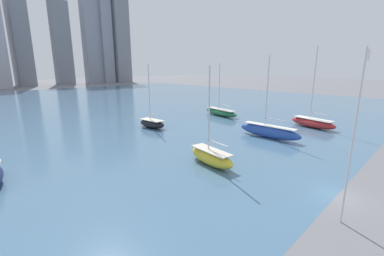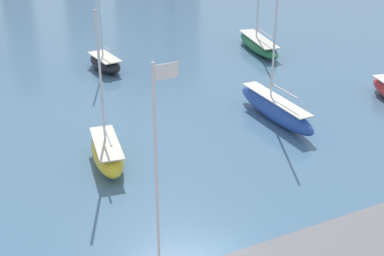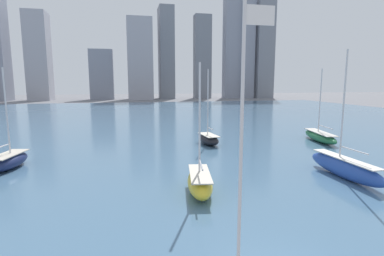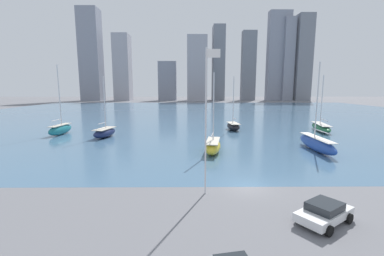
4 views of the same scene
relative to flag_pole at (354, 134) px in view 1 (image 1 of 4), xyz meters
The scene contains 8 objects.
ground_plane 8.13m from the flag_pole, 19.77° to the left, with size 500.00×500.00×0.00m, color slate.
harbor_water 71.91m from the flag_pole, 86.73° to the left, with size 180.00×140.00×0.00m.
flag_pole is the anchor object (origin of this frame).
sailboat_green 43.49m from the flag_pole, 50.62° to the left, with size 4.35×10.82×12.12m.
sailboat_red 33.60m from the flag_pole, 23.59° to the left, with size 4.47×9.38×15.13m.
sailboat_black 36.41m from the flag_pole, 76.55° to the left, with size 3.05×6.28×11.90m.
sailboat_yellow 15.84m from the flag_pole, 82.47° to the left, with size 3.31×7.32×11.59m.
sailboat_blue 24.23m from the flag_pole, 41.43° to the left, with size 1.73×10.74×13.18m.
Camera 1 is at (-24.30, -5.57, 11.51)m, focal length 24.00 mm.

